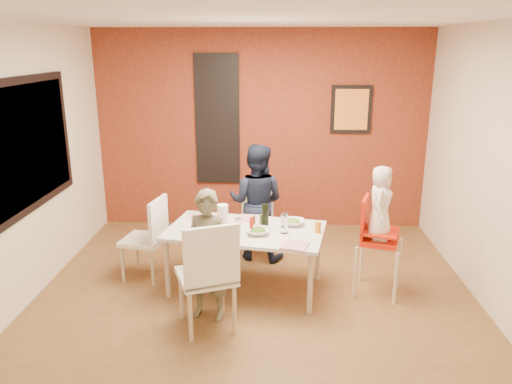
{
  "coord_description": "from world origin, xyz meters",
  "views": [
    {
      "loc": [
        0.19,
        -4.53,
        2.48
      ],
      "look_at": [
        0.0,
        0.3,
        1.05
      ],
      "focal_mm": 35.0,
      "sensor_mm": 36.0,
      "label": 1
    }
  ],
  "objects_px": {
    "chair_left": "(150,234)",
    "paper_towel_roll": "(223,217)",
    "toddler": "(380,203)",
    "dining_table": "(245,234)",
    "child_near": "(208,256)",
    "high_chair": "(375,236)",
    "chair_near": "(209,271)",
    "chair_far": "(257,213)",
    "wine_bottle": "(265,217)",
    "child_far": "(256,202)"
  },
  "relations": [
    {
      "from": "chair_left",
      "to": "paper_towel_roll",
      "type": "distance_m",
      "value": 0.88
    },
    {
      "from": "toddler",
      "to": "paper_towel_roll",
      "type": "height_order",
      "value": "toddler"
    },
    {
      "from": "dining_table",
      "to": "toddler",
      "type": "distance_m",
      "value": 1.4
    },
    {
      "from": "paper_towel_roll",
      "to": "child_near",
      "type": "bearing_deg",
      "value": -96.78
    },
    {
      "from": "child_near",
      "to": "paper_towel_roll",
      "type": "xyz_separation_m",
      "value": [
        0.07,
        0.61,
        0.16
      ]
    },
    {
      "from": "high_chair",
      "to": "toddler",
      "type": "bearing_deg",
      "value": -102.13
    },
    {
      "from": "chair_near",
      "to": "chair_left",
      "type": "distance_m",
      "value": 1.3
    },
    {
      "from": "paper_towel_roll",
      "to": "dining_table",
      "type": "bearing_deg",
      "value": -3.72
    },
    {
      "from": "dining_table",
      "to": "chair_left",
      "type": "xyz_separation_m",
      "value": [
        -1.05,
        0.2,
        -0.09
      ]
    },
    {
      "from": "toddler",
      "to": "chair_far",
      "type": "bearing_deg",
      "value": 67.22
    },
    {
      "from": "child_near",
      "to": "wine_bottle",
      "type": "relative_size",
      "value": 4.63
    },
    {
      "from": "wine_bottle",
      "to": "toddler",
      "type": "bearing_deg",
      "value": -2.06
    },
    {
      "from": "child_far",
      "to": "toddler",
      "type": "bearing_deg",
      "value": 159.79
    },
    {
      "from": "chair_left",
      "to": "child_far",
      "type": "relative_size",
      "value": 0.66
    },
    {
      "from": "chair_left",
      "to": "wine_bottle",
      "type": "bearing_deg",
      "value": 92.38
    },
    {
      "from": "dining_table",
      "to": "toddler",
      "type": "xyz_separation_m",
      "value": [
        1.35,
        -0.04,
        0.37
      ]
    },
    {
      "from": "child_far",
      "to": "toddler",
      "type": "height_order",
      "value": "child_far"
    },
    {
      "from": "high_chair",
      "to": "paper_towel_roll",
      "type": "distance_m",
      "value": 1.57
    },
    {
      "from": "chair_left",
      "to": "high_chair",
      "type": "height_order",
      "value": "high_chair"
    },
    {
      "from": "high_chair",
      "to": "chair_far",
      "type": "bearing_deg",
      "value": 67.15
    },
    {
      "from": "chair_far",
      "to": "wine_bottle",
      "type": "relative_size",
      "value": 3.19
    },
    {
      "from": "dining_table",
      "to": "child_near",
      "type": "relative_size",
      "value": 1.38
    },
    {
      "from": "wine_bottle",
      "to": "child_near",
      "type": "bearing_deg",
      "value": -130.15
    },
    {
      "from": "chair_near",
      "to": "high_chair",
      "type": "xyz_separation_m",
      "value": [
        1.59,
        0.82,
        0.03
      ]
    },
    {
      "from": "chair_far",
      "to": "high_chair",
      "type": "distance_m",
      "value": 1.64
    },
    {
      "from": "high_chair",
      "to": "paper_towel_roll",
      "type": "relative_size",
      "value": 3.98
    },
    {
      "from": "chair_near",
      "to": "child_near",
      "type": "xyz_separation_m",
      "value": [
        -0.03,
        0.25,
        0.04
      ]
    },
    {
      "from": "chair_far",
      "to": "paper_towel_roll",
      "type": "distance_m",
      "value": 1.12
    },
    {
      "from": "high_chair",
      "to": "paper_towel_roll",
      "type": "xyz_separation_m",
      "value": [
        -1.56,
        0.04,
        0.18
      ]
    },
    {
      "from": "high_chair",
      "to": "child_near",
      "type": "xyz_separation_m",
      "value": [
        -1.63,
        -0.58,
        0.01
      ]
    },
    {
      "from": "dining_table",
      "to": "chair_far",
      "type": "bearing_deg",
      "value": 85.51
    },
    {
      "from": "dining_table",
      "to": "high_chair",
      "type": "bearing_deg",
      "value": -0.99
    },
    {
      "from": "child_far",
      "to": "wine_bottle",
      "type": "relative_size",
      "value": 5.18
    },
    {
      "from": "chair_left",
      "to": "toddler",
      "type": "xyz_separation_m",
      "value": [
        2.4,
        -0.24,
        0.46
      ]
    },
    {
      "from": "child_near",
      "to": "paper_towel_roll",
      "type": "distance_m",
      "value": 0.64
    },
    {
      "from": "chair_left",
      "to": "paper_towel_roll",
      "type": "height_order",
      "value": "chair_left"
    },
    {
      "from": "dining_table",
      "to": "child_far",
      "type": "relative_size",
      "value": 1.23
    },
    {
      "from": "high_chair",
      "to": "child_near",
      "type": "bearing_deg",
      "value": 127.21
    },
    {
      "from": "chair_left",
      "to": "child_near",
      "type": "relative_size",
      "value": 0.74
    },
    {
      "from": "child_near",
      "to": "paper_towel_roll",
      "type": "bearing_deg",
      "value": 96.93
    },
    {
      "from": "dining_table",
      "to": "toddler",
      "type": "bearing_deg",
      "value": -1.58
    },
    {
      "from": "dining_table",
      "to": "child_near",
      "type": "height_order",
      "value": "child_near"
    },
    {
      "from": "chair_near",
      "to": "chair_left",
      "type": "height_order",
      "value": "chair_near"
    },
    {
      "from": "chair_left",
      "to": "toddler",
      "type": "bearing_deg",
      "value": 95.61
    },
    {
      "from": "chair_far",
      "to": "high_chair",
      "type": "xyz_separation_m",
      "value": [
        1.24,
        -1.06,
        0.13
      ]
    },
    {
      "from": "wine_bottle",
      "to": "child_far",
      "type": "bearing_deg",
      "value": 98.58
    },
    {
      "from": "child_far",
      "to": "chair_near",
      "type": "bearing_deg",
      "value": 91.34
    },
    {
      "from": "toddler",
      "to": "wine_bottle",
      "type": "distance_m",
      "value": 1.16
    },
    {
      "from": "high_chair",
      "to": "child_far",
      "type": "relative_size",
      "value": 0.73
    },
    {
      "from": "toddler",
      "to": "wine_bottle",
      "type": "height_order",
      "value": "toddler"
    }
  ]
}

